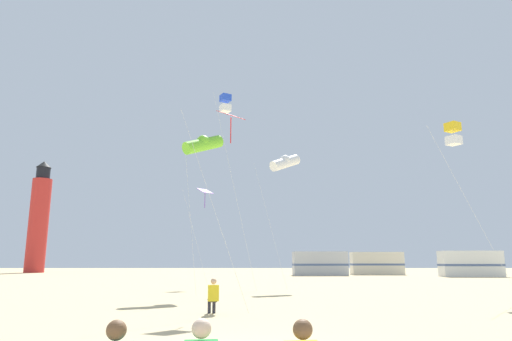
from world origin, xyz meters
name	(u,v)px	position (x,y,z in m)	size (l,w,h in m)	color
kite_flyer_standing	(213,295)	(-1.20, 7.34, 0.61)	(0.42, 0.55, 1.16)	yellow
kite_diamond_violet	(205,194)	(-3.31, 23.09, 6.34)	(2.12, 2.12, 6.77)	silver
kite_box_blue	(225,104)	(-1.68, 19.36, 11.69)	(2.63, 2.42, 12.29)	silver
kite_tube_lime	(203,144)	(-2.65, 15.92, 8.08)	(2.31, 2.20, 8.78)	silver
kite_box_gold	(453,134)	(10.25, 13.64, 8.02)	(3.29, 2.30, 8.60)	silver
kite_tube_white	(285,162)	(2.29, 21.53, 8.29)	(3.30, 3.23, 8.99)	silver
kite_diamond_scarlet	(230,121)	(-0.83, 9.53, 7.34)	(2.75, 2.57, 7.84)	silver
lighthouse_distant	(39,219)	(-32.20, 59.33, 7.84)	(2.80, 2.80, 16.80)	red
rv_van_silver	(320,264)	(8.13, 46.46, 1.39)	(6.52, 2.56, 2.80)	#B7BABF
rv_van_cream	(377,263)	(15.80, 49.58, 1.39)	(6.50, 2.52, 2.80)	beige
rv_van_white	(470,264)	(24.15, 42.11, 1.39)	(6.57, 2.73, 2.80)	white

